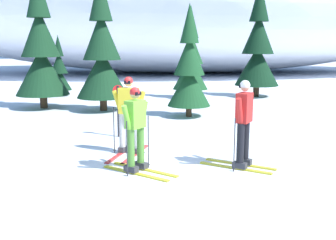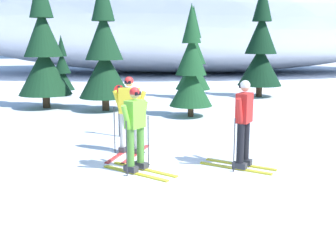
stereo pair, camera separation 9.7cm
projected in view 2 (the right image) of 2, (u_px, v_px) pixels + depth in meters
The scene contains 12 objects.
ground_plane at pixel (148, 165), 8.50m from camera, with size 120.00×120.00×0.00m, color white.
skier_red_jacket at pixel (243, 123), 8.14m from camera, with size 1.52×1.20×1.82m.
skier_lime_jacket at pixel (135, 128), 7.93m from camera, with size 1.51×1.32×1.70m.
skier_yellow_jacket at pixel (129, 113), 9.24m from camera, with size 0.98×1.74×1.79m.
pine_tree_far_left at pixel (62, 71), 19.40m from camera, with size 1.13×1.13×2.93m.
pine_tree_left at pixel (43, 51), 15.59m from camera, with size 2.06×2.06×5.34m.
pine_tree_center_left at pixel (104, 54), 14.99m from camera, with size 1.97×1.97×5.10m.
pine_tree_center_right at pixel (191, 70), 13.80m from camera, with size 1.50×1.50×3.87m.
pine_tree_right at pixel (193, 60), 18.50m from camera, with size 1.63×1.63×4.22m.
pine_tree_far_right at pixel (261, 49), 18.93m from camera, with size 2.09×2.09×5.40m.
snow_ridge_background at pixel (191, 4), 34.16m from camera, with size 47.42×21.48×11.53m, color white.
trail_marker_post at pixel (119, 107), 10.95m from camera, with size 0.28×0.07×1.43m.
Camera 2 is at (0.00, -8.17, 2.54)m, focal length 42.94 mm.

